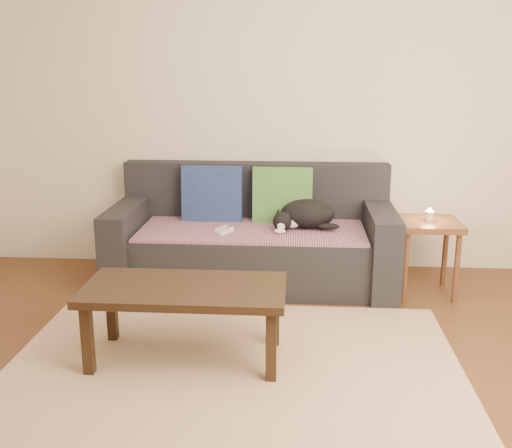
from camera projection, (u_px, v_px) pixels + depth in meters
name	position (u px, v px, depth m)	size (l,w,h in m)	color
ground	(230.00, 383.00, 3.13)	(4.50, 4.50, 0.00)	brown
back_wall	(257.00, 107.00, 4.73)	(4.50, 0.04, 2.60)	beige
sofa	(253.00, 242.00, 4.57)	(2.10, 0.94, 0.87)	#232328
throw_blanket	(252.00, 230.00, 4.45)	(1.66, 0.74, 0.02)	#422749
cushion_navy	(212.00, 196.00, 4.67)	(0.47, 0.12, 0.47)	#121F4E
cushion_green	(282.00, 197.00, 4.63)	(0.46, 0.11, 0.46)	#0C5145
cat	(305.00, 214.00, 4.44)	(0.49, 0.36, 0.21)	black
wii_remote_a	(221.00, 229.00, 4.38)	(0.15, 0.04, 0.03)	white
wii_remote_b	(226.00, 231.00, 4.33)	(0.15, 0.04, 0.03)	white
side_table	(428.00, 234.00, 4.28)	(0.44, 0.44, 0.55)	brown
candle	(429.00, 216.00, 4.24)	(0.06, 0.06, 0.09)	beige
rug	(233.00, 368.00, 3.27)	(2.50, 1.80, 0.01)	tan
coffee_table	(185.00, 295.00, 3.29)	(1.11, 0.55, 0.44)	black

